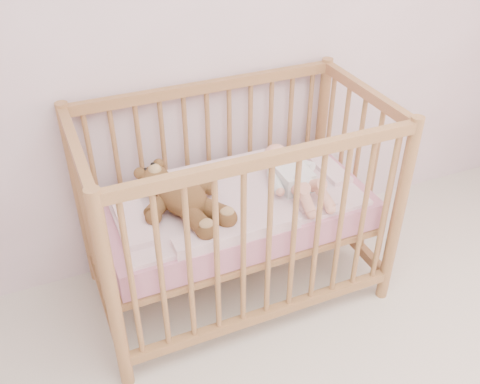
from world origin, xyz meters
name	(u,v)px	position (x,y,z in m)	size (l,w,h in m)	color
crib	(236,208)	(-0.03, 1.60, 0.50)	(1.36, 0.76, 1.00)	#A46945
mattress	(236,210)	(-0.03, 1.60, 0.49)	(1.22, 0.62, 0.13)	#C97D9A
blanket	(236,197)	(-0.03, 1.60, 0.56)	(1.10, 0.58, 0.06)	pink
baby	(292,173)	(0.24, 1.58, 0.64)	(0.27, 0.56, 0.13)	white
teddy_bear	(182,197)	(-0.29, 1.58, 0.65)	(0.40, 0.56, 0.16)	brown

